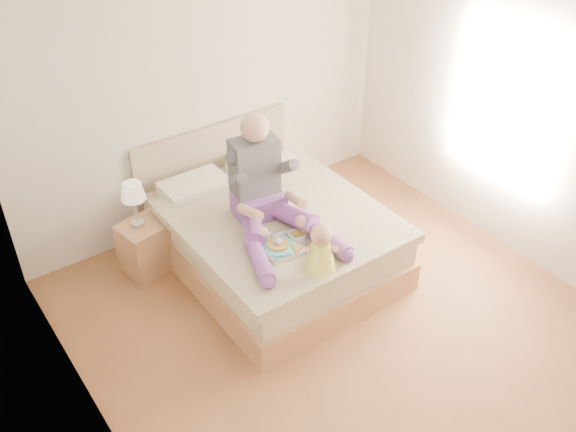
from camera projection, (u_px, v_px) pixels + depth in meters
room at (360, 168)px, 4.57m from camera, size 4.02×4.22×2.71m
bed at (269, 232)px, 5.93m from camera, size 1.70×2.18×1.00m
nightstand at (146, 247)px, 5.85m from camera, size 0.47×0.43×0.50m
lamp at (133, 194)px, 5.52m from camera, size 0.22×0.22×0.44m
adult at (265, 194)px, 5.40m from camera, size 0.83×1.24×0.99m
tray at (288, 242)px, 5.29m from camera, size 0.50×0.42×0.13m
baby at (320, 251)px, 4.96m from camera, size 0.33×0.37×0.42m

